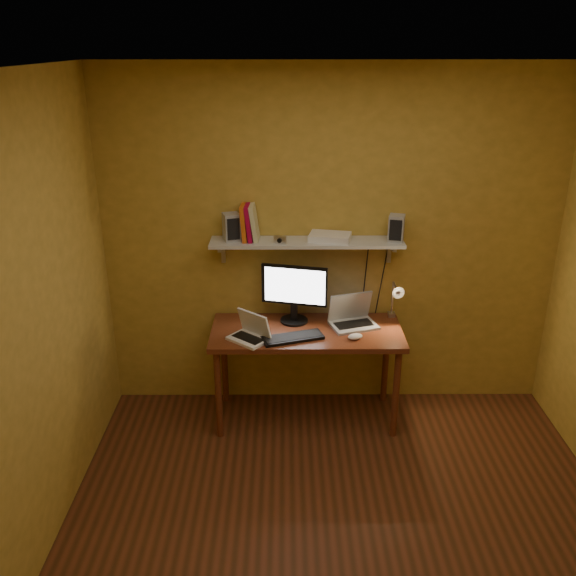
{
  "coord_description": "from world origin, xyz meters",
  "views": [
    {
      "loc": [
        -0.34,
        -2.73,
        2.72
      ],
      "look_at": [
        -0.33,
        1.18,
        1.12
      ],
      "focal_mm": 38.0,
      "sensor_mm": 36.0,
      "label": 1
    }
  ],
  "objects_px": {
    "router": "(330,237)",
    "desk": "(307,340)",
    "laptop": "(352,316)",
    "shelf_camera": "(280,240)",
    "monitor": "(294,291)",
    "desk_lamp": "(396,297)",
    "keyboard": "(293,338)",
    "netbook": "(251,332)",
    "speaker_right": "(396,228)",
    "speaker_left": "(231,227)",
    "mouse": "(355,337)",
    "wall_shelf": "(307,243)"
  },
  "relations": [
    {
      "from": "router",
      "to": "desk",
      "type": "bearing_deg",
      "value": -129.64
    },
    {
      "from": "laptop",
      "to": "router",
      "type": "distance_m",
      "value": 0.62
    },
    {
      "from": "shelf_camera",
      "to": "router",
      "type": "distance_m",
      "value": 0.37
    },
    {
      "from": "monitor",
      "to": "desk_lamp",
      "type": "bearing_deg",
      "value": 11.52
    },
    {
      "from": "monitor",
      "to": "keyboard",
      "type": "xyz_separation_m",
      "value": [
        -0.01,
        -0.3,
        -0.24
      ]
    },
    {
      "from": "desk",
      "to": "keyboard",
      "type": "xyz_separation_m",
      "value": [
        -0.1,
        -0.15,
        0.1
      ]
    },
    {
      "from": "monitor",
      "to": "router",
      "type": "xyz_separation_m",
      "value": [
        0.26,
        0.05,
        0.4
      ]
    },
    {
      "from": "monitor",
      "to": "netbook",
      "type": "bearing_deg",
      "value": -123.47
    },
    {
      "from": "desk_lamp",
      "to": "desk",
      "type": "bearing_deg",
      "value": -169.19
    },
    {
      "from": "desk",
      "to": "router",
      "type": "bearing_deg",
      "value": 50.36
    },
    {
      "from": "desk_lamp",
      "to": "shelf_camera",
      "type": "height_order",
      "value": "shelf_camera"
    },
    {
      "from": "laptop",
      "to": "desk_lamp",
      "type": "xyz_separation_m",
      "value": [
        0.32,
        0.03,
        0.14
      ]
    },
    {
      "from": "speaker_right",
      "to": "netbook",
      "type": "bearing_deg",
      "value": -147.14
    },
    {
      "from": "keyboard",
      "to": "speaker_right",
      "type": "distance_m",
      "value": 1.08
    },
    {
      "from": "desk",
      "to": "laptop",
      "type": "bearing_deg",
      "value": 15.39
    },
    {
      "from": "netbook",
      "to": "speaker_left",
      "type": "height_order",
      "value": "speaker_left"
    },
    {
      "from": "laptop",
      "to": "mouse",
      "type": "xyz_separation_m",
      "value": [
        0.0,
        -0.24,
        -0.05
      ]
    },
    {
      "from": "desk_lamp",
      "to": "speaker_right",
      "type": "height_order",
      "value": "speaker_right"
    },
    {
      "from": "netbook",
      "to": "speaker_left",
      "type": "xyz_separation_m",
      "value": [
        -0.14,
        0.34,
        0.67
      ]
    },
    {
      "from": "monitor",
      "to": "laptop",
      "type": "height_order",
      "value": "monitor"
    },
    {
      "from": "router",
      "to": "laptop",
      "type": "bearing_deg",
      "value": -32.3
    },
    {
      "from": "speaker_left",
      "to": "router",
      "type": "height_order",
      "value": "speaker_left"
    },
    {
      "from": "netbook",
      "to": "desk_lamp",
      "type": "xyz_separation_m",
      "value": [
        1.06,
        0.27,
        0.15
      ]
    },
    {
      "from": "router",
      "to": "desk_lamp",
      "type": "bearing_deg",
      "value": -8.74
    },
    {
      "from": "monitor",
      "to": "router",
      "type": "height_order",
      "value": "router"
    },
    {
      "from": "keyboard",
      "to": "wall_shelf",
      "type": "bearing_deg",
      "value": 55.19
    },
    {
      "from": "desk",
      "to": "mouse",
      "type": "height_order",
      "value": "mouse"
    },
    {
      "from": "netbook",
      "to": "speaker_left",
      "type": "bearing_deg",
      "value": 152.33
    },
    {
      "from": "speaker_right",
      "to": "shelf_camera",
      "type": "relative_size",
      "value": 2.01
    },
    {
      "from": "monitor",
      "to": "speaker_right",
      "type": "bearing_deg",
      "value": 15.7
    },
    {
      "from": "wall_shelf",
      "to": "router",
      "type": "bearing_deg",
      "value": 2.68
    },
    {
      "from": "wall_shelf",
      "to": "monitor",
      "type": "bearing_deg",
      "value": -153.98
    },
    {
      "from": "netbook",
      "to": "shelf_camera",
      "type": "bearing_deg",
      "value": 91.54
    },
    {
      "from": "monitor",
      "to": "speaker_right",
      "type": "xyz_separation_m",
      "value": [
        0.73,
        0.03,
        0.47
      ]
    },
    {
      "from": "monitor",
      "to": "shelf_camera",
      "type": "xyz_separation_m",
      "value": [
        -0.1,
        -0.03,
        0.4
      ]
    },
    {
      "from": "desk",
      "to": "shelf_camera",
      "type": "distance_m",
      "value": 0.77
    },
    {
      "from": "monitor",
      "to": "keyboard",
      "type": "distance_m",
      "value": 0.38
    },
    {
      "from": "desk_lamp",
      "to": "shelf_camera",
      "type": "bearing_deg",
      "value": -179.85
    },
    {
      "from": "mouse",
      "to": "speaker_left",
      "type": "bearing_deg",
      "value": 140.72
    },
    {
      "from": "monitor",
      "to": "wall_shelf",
      "type": "bearing_deg",
      "value": 39.35
    },
    {
      "from": "monitor",
      "to": "keyboard",
      "type": "bearing_deg",
      "value": -79.4
    },
    {
      "from": "desk",
      "to": "router",
      "type": "xyz_separation_m",
      "value": [
        0.17,
        0.2,
        0.73
      ]
    },
    {
      "from": "mouse",
      "to": "netbook",
      "type": "bearing_deg",
      "value": 161.77
    },
    {
      "from": "laptop",
      "to": "keyboard",
      "type": "bearing_deg",
      "value": -168.72
    },
    {
      "from": "wall_shelf",
      "to": "mouse",
      "type": "distance_m",
      "value": 0.76
    },
    {
      "from": "desk",
      "to": "desk_lamp",
      "type": "xyz_separation_m",
      "value": [
        0.66,
        0.13,
        0.29
      ]
    },
    {
      "from": "monitor",
      "to": "mouse",
      "type": "distance_m",
      "value": 0.57
    },
    {
      "from": "router",
      "to": "speaker_right",
      "type": "bearing_deg",
      "value": -2.64
    },
    {
      "from": "laptop",
      "to": "router",
      "type": "relative_size",
      "value": 1.31
    },
    {
      "from": "laptop",
      "to": "netbook",
      "type": "distance_m",
      "value": 0.78
    }
  ]
}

